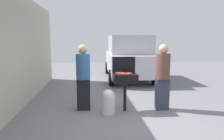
% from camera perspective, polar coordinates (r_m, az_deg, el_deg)
% --- Properties ---
extents(ground_plane, '(24.00, 24.00, 0.00)m').
position_cam_1_polar(ground_plane, '(5.19, 4.91, -12.21)').
color(ground_plane, slate).
extents(house_wall_side, '(0.24, 8.00, 3.08)m').
position_cam_1_polar(house_wall_side, '(6.10, -24.80, 4.96)').
color(house_wall_side, '#B2A893').
rests_on(house_wall_side, ground).
extents(bbq_grill, '(0.60, 0.44, 0.97)m').
position_cam_1_polar(bbq_grill, '(5.23, 3.65, -2.67)').
color(bbq_grill, black).
rests_on(bbq_grill, ground).
extents(grill_lid_open, '(0.60, 0.05, 0.42)m').
position_cam_1_polar(grill_lid_open, '(5.39, 3.30, 1.50)').
color(grill_lid_open, black).
rests_on(grill_lid_open, bbq_grill).
extents(hot_dog_0, '(0.13, 0.04, 0.03)m').
position_cam_1_polar(hot_dog_0, '(5.31, 2.07, -0.73)').
color(hot_dog_0, '#C6593D').
rests_on(hot_dog_0, bbq_grill).
extents(hot_dog_1, '(0.13, 0.03, 0.03)m').
position_cam_1_polar(hot_dog_1, '(5.27, 1.53, -0.80)').
color(hot_dog_1, '#C6593D').
rests_on(hot_dog_1, bbq_grill).
extents(hot_dog_2, '(0.13, 0.03, 0.03)m').
position_cam_1_polar(hot_dog_2, '(5.07, 2.51, -1.17)').
color(hot_dog_2, '#AD4228').
rests_on(hot_dog_2, bbq_grill).
extents(hot_dog_3, '(0.13, 0.03, 0.03)m').
position_cam_1_polar(hot_dog_3, '(5.15, 3.13, -1.01)').
color(hot_dog_3, '#B74C33').
rests_on(hot_dog_3, bbq_grill).
extents(hot_dog_4, '(0.13, 0.04, 0.03)m').
position_cam_1_polar(hot_dog_4, '(5.33, 4.81, -0.71)').
color(hot_dog_4, '#AD4228').
rests_on(hot_dog_4, bbq_grill).
extents(hot_dog_5, '(0.13, 0.04, 0.03)m').
position_cam_1_polar(hot_dog_5, '(5.23, 2.81, -0.88)').
color(hot_dog_5, '#AD4228').
rests_on(hot_dog_5, bbq_grill).
extents(hot_dog_6, '(0.13, 0.03, 0.03)m').
position_cam_1_polar(hot_dog_6, '(5.17, 1.93, -0.97)').
color(hot_dog_6, '#AD4228').
rests_on(hot_dog_6, bbq_grill).
extents(hot_dog_7, '(0.13, 0.03, 0.03)m').
position_cam_1_polar(hot_dog_7, '(5.13, 4.85, -1.07)').
color(hot_dog_7, '#C6593D').
rests_on(hot_dog_7, bbq_grill).
extents(hot_dog_8, '(0.13, 0.03, 0.03)m').
position_cam_1_polar(hot_dog_8, '(5.30, 3.39, -0.76)').
color(hot_dog_8, '#AD4228').
rests_on(hot_dog_8, bbq_grill).
extents(hot_dog_9, '(0.13, 0.04, 0.03)m').
position_cam_1_polar(hot_dog_9, '(5.22, 4.37, -0.91)').
color(hot_dog_9, '#AD4228').
rests_on(hot_dog_9, bbq_grill).
extents(hot_dog_10, '(0.13, 0.03, 0.03)m').
position_cam_1_polar(hot_dog_10, '(5.04, 4.04, -1.22)').
color(hot_dog_10, '#AD4228').
rests_on(hot_dog_10, bbq_grill).
extents(propane_tank, '(0.32, 0.32, 0.62)m').
position_cam_1_polar(propane_tank, '(5.11, -0.97, -8.68)').
color(propane_tank, silver).
rests_on(propane_tank, ground).
extents(person_left, '(0.36, 0.36, 1.71)m').
position_cam_1_polar(person_left, '(5.32, -8.02, -1.39)').
color(person_left, black).
rests_on(person_left, ground).
extents(person_right, '(0.36, 0.36, 1.71)m').
position_cam_1_polar(person_right, '(5.46, 13.93, -1.27)').
color(person_right, '#333847').
rests_on(person_right, ground).
extents(parked_minivan, '(2.13, 4.45, 2.02)m').
position_cam_1_polar(parked_minivan, '(9.73, 4.59, 3.59)').
color(parked_minivan, '#B7B7BC').
rests_on(parked_minivan, ground).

